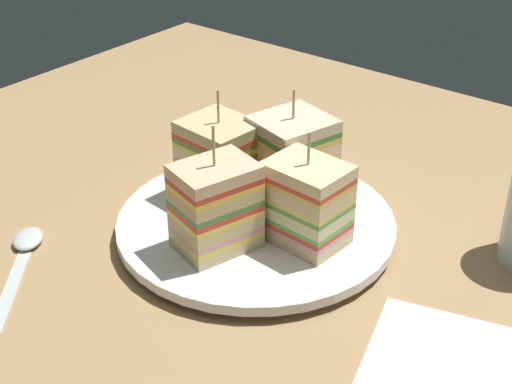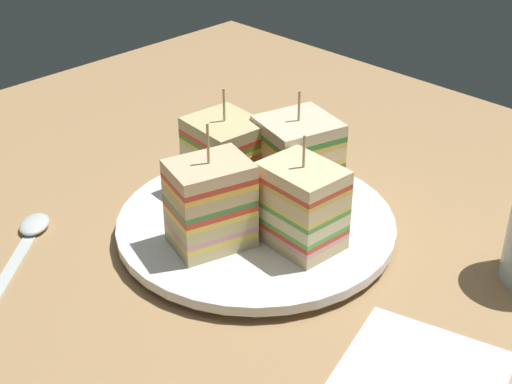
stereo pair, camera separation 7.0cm
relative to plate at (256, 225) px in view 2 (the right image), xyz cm
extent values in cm
cube|color=#A67F53|center=(0.00, 0.00, -1.97)|extent=(101.90, 90.04, 1.80)
cylinder|color=white|center=(0.00, 0.00, -0.67)|extent=(16.66, 16.66, 0.79)
cylinder|color=white|center=(0.00, 0.00, 0.21)|extent=(26.87, 26.87, 0.97)
cube|color=beige|center=(5.62, -1.32, 1.28)|extent=(7.55, 6.76, 1.16)
cube|color=#B2844C|center=(2.22, -0.98, 1.28)|extent=(0.87, 5.98, 1.16)
cube|color=pink|center=(5.62, -1.32, 2.10)|extent=(7.55, 6.76, 0.49)
cube|color=yellow|center=(5.62, -1.32, 2.59)|extent=(7.55, 6.76, 0.49)
cube|color=#DEB987|center=(5.62, -1.32, 3.42)|extent=(7.55, 6.76, 1.16)
cube|color=#B2844C|center=(2.22, -0.98, 3.42)|extent=(0.87, 5.98, 1.16)
cube|color=#E34733|center=(5.62, -1.32, 4.25)|extent=(7.55, 6.76, 0.49)
cube|color=pink|center=(5.62, -1.32, 4.74)|extent=(7.55, 6.76, 0.49)
cube|color=beige|center=(5.62, -1.32, 5.57)|extent=(7.55, 6.76, 1.16)
cube|color=#9E7242|center=(2.22, -0.98, 5.57)|extent=(0.87, 5.98, 1.16)
cube|color=#EBD74C|center=(5.62, -1.32, 6.40)|extent=(7.55, 6.76, 0.49)
cube|color=#509037|center=(5.62, -1.32, 6.89)|extent=(7.55, 6.76, 0.49)
cube|color=#E33E2C|center=(5.62, -1.32, 7.38)|extent=(7.55, 6.76, 0.49)
cube|color=#CEBF85|center=(5.62, -1.32, 8.21)|extent=(7.55, 6.76, 1.16)
cylinder|color=tan|center=(5.62, -1.32, 10.46)|extent=(0.24, 0.24, 3.35)
cube|color=beige|center=(0.04, 5.77, 1.27)|extent=(7.02, 8.19, 1.14)
cube|color=#9E7242|center=(-0.94, 2.50, 1.27)|extent=(5.00, 1.74, 1.14)
cube|color=#F9D74D|center=(0.04, 5.77, 2.10)|extent=(7.02, 8.19, 0.53)
cube|color=pink|center=(0.04, 5.77, 2.63)|extent=(7.02, 8.19, 0.53)
cube|color=#D9C485|center=(0.04, 5.77, 3.47)|extent=(7.02, 8.19, 1.14)
cube|color=#B2844C|center=(-0.94, 2.50, 3.47)|extent=(5.00, 1.74, 1.14)
cube|color=#F9D852|center=(0.04, 5.77, 4.30)|extent=(7.02, 8.19, 0.53)
cube|color=#E14029|center=(0.04, 5.77, 4.83)|extent=(7.02, 8.19, 0.53)
cube|color=#48853F|center=(0.04, 5.77, 5.36)|extent=(7.02, 8.19, 0.53)
cube|color=#D0B77E|center=(0.04, 5.77, 6.20)|extent=(7.02, 8.19, 1.14)
cube|color=#9E7242|center=(-0.94, 2.50, 6.20)|extent=(5.00, 1.74, 1.14)
cube|color=yellow|center=(0.04, 5.77, 7.04)|extent=(7.02, 8.19, 0.53)
cube|color=red|center=(0.04, 5.77, 7.57)|extent=(7.02, 8.19, 0.53)
cube|color=beige|center=(0.04, 5.77, 8.40)|extent=(7.02, 8.19, 1.14)
cylinder|color=tan|center=(0.04, 5.77, 10.85)|extent=(0.24, 0.24, 3.75)
cube|color=beige|center=(-5.77, 0.13, 1.27)|extent=(7.34, 5.83, 1.14)
cube|color=#B2844C|center=(-2.36, -0.11, 1.27)|extent=(0.64, 5.26, 1.14)
cube|color=#E49F9C|center=(-5.77, 0.13, 2.08)|extent=(7.34, 5.83, 0.47)
cube|color=#D3422D|center=(-5.77, 0.13, 2.55)|extent=(7.34, 5.83, 0.47)
cube|color=#60AD46|center=(-5.77, 0.13, 3.02)|extent=(7.34, 5.83, 0.47)
cube|color=beige|center=(-5.77, 0.13, 3.83)|extent=(7.34, 5.83, 1.14)
cube|color=#B2844C|center=(-2.36, -0.11, 3.83)|extent=(0.64, 5.26, 1.14)
cube|color=#559F44|center=(-5.77, 0.13, 4.64)|extent=(7.34, 5.83, 0.47)
cube|color=#E4CE60|center=(-5.77, 0.13, 5.11)|extent=(7.34, 5.83, 0.47)
cube|color=beige|center=(-5.77, 0.13, 5.92)|extent=(7.34, 5.83, 1.14)
cube|color=#9E7242|center=(-2.36, -0.11, 5.92)|extent=(0.64, 5.26, 1.14)
cube|color=#E3BF53|center=(-5.77, 0.13, 6.72)|extent=(7.34, 5.83, 0.47)
cube|color=#D5442E|center=(-5.77, 0.13, 7.20)|extent=(7.34, 5.83, 0.47)
cube|color=beige|center=(-5.77, 0.13, 8.00)|extent=(7.34, 5.83, 1.14)
cylinder|color=tan|center=(-5.77, 0.13, 10.10)|extent=(0.24, 0.24, 3.05)
cube|color=#DABB87|center=(-0.27, -5.77, 1.26)|extent=(8.23, 8.51, 1.13)
cube|color=#9E7242|center=(0.66, -2.48, 1.26)|extent=(6.27, 2.03, 1.13)
cube|color=#E7C856|center=(-0.27, -5.77, 2.11)|extent=(8.23, 8.51, 0.57)
cube|color=#3A843F|center=(-0.27, -5.77, 2.68)|extent=(8.23, 8.51, 0.57)
cube|color=beige|center=(-0.27, -5.77, 3.53)|extent=(8.23, 8.51, 1.13)
cube|color=#9E7242|center=(0.66, -2.48, 3.53)|extent=(6.27, 2.03, 1.13)
cube|color=pink|center=(-0.27, -5.77, 4.38)|extent=(8.23, 8.51, 0.57)
cube|color=#417F32|center=(-0.27, -5.77, 4.95)|extent=(8.23, 8.51, 0.57)
cube|color=#EAC362|center=(-0.27, -5.77, 5.52)|extent=(8.23, 8.51, 0.57)
cube|color=beige|center=(-0.27, -5.77, 6.37)|extent=(8.23, 8.51, 1.13)
cube|color=#9E7242|center=(0.66, -2.48, 6.37)|extent=(6.27, 2.03, 1.13)
cube|color=#EBBF5B|center=(-0.27, -5.77, 7.22)|extent=(8.23, 8.51, 0.57)
cube|color=#3D8D3A|center=(-0.27, -5.77, 7.79)|extent=(8.23, 8.51, 0.57)
cube|color=beige|center=(-0.27, -5.77, 8.64)|extent=(8.23, 8.51, 1.13)
cylinder|color=tan|center=(-0.27, -5.77, 10.72)|extent=(0.24, 0.24, 3.02)
cylinder|color=#E4BB5E|center=(-0.73, 0.11, 0.98)|extent=(4.07, 4.06, 0.58)
cylinder|color=#EBCC66|center=(-1.03, -2.08, 1.53)|extent=(5.50, 5.51, 0.82)
cylinder|color=#E0B15B|center=(-1.42, -1.91, 1.89)|extent=(3.87, 3.88, 0.43)
cube|color=silver|center=(11.35, 20.26, -0.94)|extent=(8.50, 9.54, 0.25)
ellipsoid|color=silver|center=(16.17, 14.71, -0.57)|extent=(4.66, 4.77, 1.00)
cube|color=silver|center=(-22.50, 5.17, -0.82)|extent=(14.70, 14.81, 0.50)
camera|label=1|loc=(-37.36, 47.44, 39.17)|focal=52.12mm
camera|label=2|loc=(-42.59, 42.80, 39.17)|focal=52.12mm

